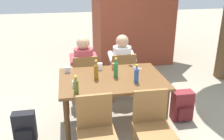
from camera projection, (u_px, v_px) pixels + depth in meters
name	position (u px, v px, depth m)	size (l,w,h in m)	color
ground_plane	(112.00, 124.00, 3.84)	(24.00, 24.00, 0.00)	gray
dining_table	(112.00, 84.00, 3.60)	(1.49, 1.03, 0.76)	brown
chair_far_left	(85.00, 76.00, 4.36)	(0.47, 0.47, 0.87)	olive
chair_far_right	(122.00, 73.00, 4.47)	(0.45, 0.45, 0.87)	olive
chair_near_right	(152.00, 123.00, 2.98)	(0.45, 0.45, 0.87)	olive
chair_near_left	(96.00, 129.00, 2.86)	(0.45, 0.45, 0.87)	olive
person_in_white_shirt	(84.00, 65.00, 4.40)	(0.47, 0.61, 1.18)	#B7424C
person_in_plaid_shirt	(121.00, 62.00, 4.51)	(0.47, 0.61, 1.18)	white
bottle_olive	(76.00, 86.00, 3.07)	(0.06, 0.06, 0.23)	#566623
bottle_blue	(136.00, 75.00, 3.38)	(0.06, 0.06, 0.26)	#2D56A3
bottle_green	(116.00, 69.00, 3.55)	(0.06, 0.06, 0.29)	#287A38
bottle_amber	(96.00, 71.00, 3.48)	(0.06, 0.06, 0.28)	#996019
cup_glass	(75.00, 84.00, 3.26)	(0.07, 0.07, 0.08)	silver
cup_terracotta	(114.00, 66.00, 3.87)	(0.06, 0.06, 0.10)	#BC6B47
cup_white	(100.00, 66.00, 3.85)	(0.08, 0.08, 0.11)	white
cup_steel	(68.00, 70.00, 3.75)	(0.08, 0.08, 0.09)	#B2B7BC
table_knife	(134.00, 67.00, 3.97)	(0.17, 0.20, 0.01)	silver
backpack_by_near_side	(182.00, 106.00, 3.90)	(0.31, 0.25, 0.47)	maroon
backpack_by_far_side	(25.00, 128.00, 3.37)	(0.29, 0.21, 0.43)	black
brick_kiosk	(130.00, 1.00, 6.48)	(2.10, 2.09, 2.86)	brown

